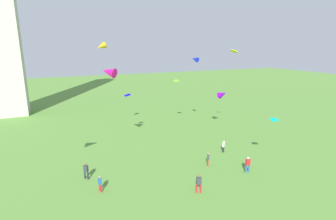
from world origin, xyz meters
name	(u,v)px	position (x,y,z in m)	size (l,w,h in m)	color
person_0	(86,170)	(-6.44, 19.46, 1.01)	(0.51, 0.52, 1.78)	#1E2333
person_1	(248,164)	(9.87, 13.76, 1.02)	(0.56, 0.29, 1.81)	#235693
person_2	(199,183)	(2.91, 12.44, 1.03)	(0.54, 0.42, 1.83)	red
person_3	(208,158)	(6.82, 16.93, 0.89)	(0.43, 0.47, 1.58)	red
person_4	(224,146)	(10.83, 19.47, 0.88)	(0.46, 0.43, 1.55)	#1E2333
person_5	(100,183)	(-5.55, 16.41, 0.91)	(0.32, 0.49, 1.62)	red
kite_flying_0	(234,51)	(14.18, 22.77, 12.80)	(1.06, 0.97, 0.53)	yellow
kite_flying_2	(223,94)	(15.64, 26.85, 6.12)	(1.42, 1.95, 1.57)	#710BD4
kite_flying_3	(195,59)	(11.10, 27.96, 11.60)	(1.14, 1.38, 0.95)	#1623DB
kite_flying_4	(176,81)	(9.62, 31.16, 8.05)	(0.88, 1.01, 0.28)	#69E227
kite_flying_5	(109,72)	(-2.76, 23.48, 10.64)	(2.11, 2.08, 1.45)	#D50F7E
kite_flying_6	(101,47)	(-2.71, 27.49, 13.44)	(1.59, 1.36, 1.16)	#BB8F13
kite_flying_7	(128,95)	(0.86, 29.01, 6.73)	(0.84, 0.57, 0.37)	#0F06EA
kite_flying_8	(274,120)	(13.12, 13.76, 5.64)	(0.96, 0.80, 0.27)	#07B899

